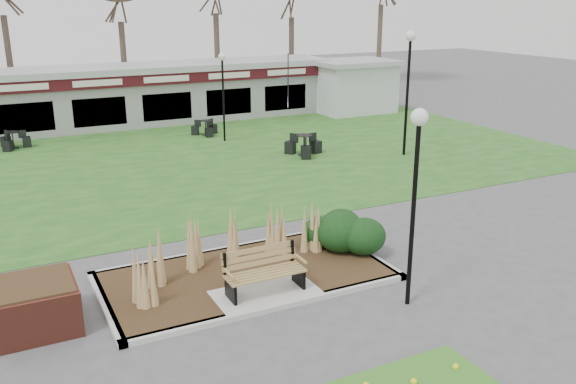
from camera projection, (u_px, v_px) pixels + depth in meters
name	position (u px, v px, depth m)	size (l,w,h in m)	color
ground	(269.00, 301.00, 12.71)	(100.00, 100.00, 0.00)	#515154
lawn	(134.00, 166.00, 22.92)	(34.00, 16.00, 0.02)	#21571B
planting_bed	(294.00, 251.00, 14.29)	(6.75, 3.40, 1.27)	#322314
park_bench	(263.00, 270.00, 12.74)	(1.70, 0.66, 0.93)	#9F7E48
brick_planter	(36.00, 305.00, 11.54)	(1.50, 1.50, 0.95)	brown
food_pavilion	(93.00, 97.00, 29.26)	(24.60, 3.40, 2.90)	#959698
service_hut	(353.00, 86.00, 33.37)	(4.40, 3.40, 2.83)	silver
lamp_post_near_left	(416.00, 165.00, 11.69)	(0.34, 0.34, 4.07)	black
lamp_post_mid_right	(223.00, 78.00, 26.00)	(0.32, 0.32, 3.82)	black
lamp_post_far_right	(409.00, 66.00, 23.43)	(0.40, 0.40, 4.86)	black
bistro_set_b	(13.00, 143.00, 25.45)	(1.17, 1.33, 0.71)	black
bistro_set_c	(304.00, 148.00, 24.35)	(1.44, 1.53, 0.82)	black
bistro_set_d	(206.00, 130.00, 27.94)	(1.27, 1.12, 0.67)	black
patio_umbrella	(288.00, 92.00, 31.17)	(2.25, 2.27, 2.27)	black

